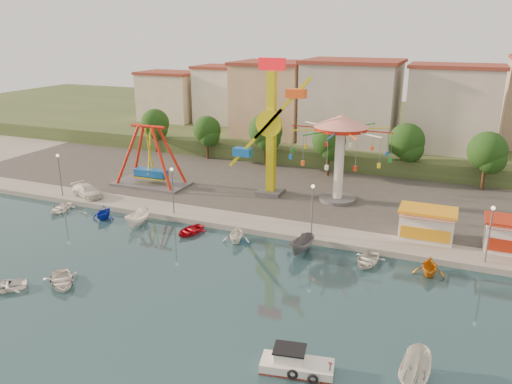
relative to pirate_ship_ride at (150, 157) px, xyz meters
The scene contains 36 objects.
ground 27.02m from the pirate_ship_ride, 52.17° to the right, with size 200.00×200.00×0.00m, color #142F38.
quay_deck 44.28m from the pirate_ship_ride, 68.24° to the left, with size 200.00×100.00×0.60m, color #9E998E.
asphalt_pad 19.02m from the pirate_ship_ride, 28.69° to the left, with size 90.00×28.00×0.01m, color #4C4944.
hill_terrace 48.85m from the pirate_ship_ride, 70.41° to the left, with size 200.00×60.00×3.00m, color #384C26.
pirate_ship_ride is the anchor object (origin of this frame).
kamikaze_tower 16.94m from the pirate_ship_ride, ahead, with size 6.97×3.10×16.50m.
wave_swinger 24.73m from the pirate_ship_ride, ahead, with size 11.60×11.60×10.40m.
booth_left 35.37m from the pirate_ship_ride, ahead, with size 5.40×3.78×3.08m.
lamp_post_0 11.18m from the pirate_ship_ride, 133.53° to the right, with size 0.14×0.14×5.00m, color #59595E.
lamp_post_1 11.67m from the pirate_ship_ride, 43.97° to the right, with size 0.14×0.14×5.00m, color #59595E.
lamp_post_2 25.68m from the pirate_ship_ride, 18.30° to the right, with size 0.14×0.14×5.00m, color #59595E.
lamp_post_3 41.16m from the pirate_ship_ride, 11.29° to the right, with size 0.14×0.14×5.00m, color #59595E.
tree_0 18.65m from the pirate_ship_ride, 121.22° to the left, with size 4.60×4.60×7.19m.
tree_1 15.21m from the pirate_ship_ride, 88.69° to the left, with size 4.35×4.35×6.80m.
tree_2 18.09m from the pirate_ship_ride, 54.96° to the left, with size 5.02×5.02×7.85m.
tree_3 24.34m from the pirate_ship_ride, 33.19° to the left, with size 4.68×4.68×7.32m.
tree_4 34.47m from the pirate_ship_ride, 28.24° to the left, with size 4.86×4.86×7.60m.
tree_5 42.89m from the pirate_ship_ride, 19.74° to the left, with size 4.83×4.83×7.54m.
building_0 30.59m from the pirate_ship_ride, 124.24° to the left, with size 9.26×9.53×11.87m, color beige.
building_1 30.87m from the pirate_ship_ride, 99.32° to the left, with size 12.33×9.01×8.63m, color silver.
building_2 32.24m from the pirate_ship_ride, 75.21° to the left, with size 11.95×9.28×11.23m, color tan.
building_3 35.53m from the pirate_ship_ride, 51.65° to the left, with size 12.59×10.50×9.20m, color beige.
building_4 47.28m from the pirate_ship_ride, 41.33° to the left, with size 10.75×9.23×9.24m, color beige.
cabin_motorboat 40.55m from the pirate_ship_ride, 43.60° to the right, with size 4.75×2.50×1.59m.
rowboat_a 26.40m from the pirate_ship_ride, 72.55° to the right, with size 2.87×4.02×0.83m, color white.
rowboat_b 27.97m from the pirate_ship_ride, 81.46° to the right, with size 2.53×3.55×0.73m, color white.
skiff 44.97m from the pirate_ship_ride, 36.11° to the right, with size 1.71×4.56×1.76m, color silver.
van 8.96m from the pirate_ship_ride, 123.06° to the right, with size 2.00×4.93×1.43m, color white.
moored_boat_0 13.02m from the pirate_ship_ride, 114.67° to the right, with size 2.59×3.63×0.75m, color white.
moored_boat_1 11.88m from the pirate_ship_ride, 84.04° to the right, with size 2.55×2.96×1.56m, color #142CB3.
moored_boat_2 13.16m from the pirate_ship_ride, 62.80° to the right, with size 1.49×3.96×1.53m, color white.
moored_boat_3 17.08m from the pirate_ship_ride, 42.68° to the right, with size 2.48×3.48×0.72m, color red.
moored_boat_4 21.16m from the pirate_ship_ride, 32.65° to the right, with size 2.75×3.19×1.68m, color white.
moored_boat_5 27.11m from the pirate_ship_ride, 24.76° to the right, with size 1.52×4.04×1.56m, color slate.
moored_boat_6 32.81m from the pirate_ship_ride, 20.22° to the right, with size 2.74×3.84×0.80m, color silver.
moored_boat_7 37.79m from the pirate_ship_ride, 17.41° to the right, with size 2.73×3.16×1.67m, color orange.
Camera 1 is at (20.65, -31.79, 20.37)m, focal length 35.00 mm.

